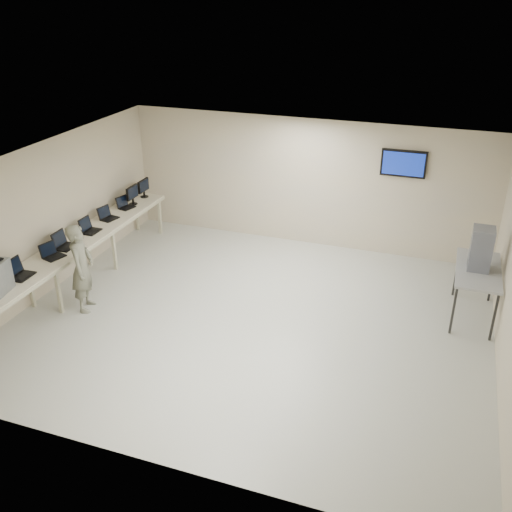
% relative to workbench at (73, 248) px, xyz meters
% --- Properties ---
extents(room, '(8.01, 7.01, 2.81)m').
position_rel_workbench_xyz_m(room, '(3.62, 0.06, 0.58)').
color(room, beige).
rests_on(room, ground).
extents(workbench, '(0.76, 6.00, 0.90)m').
position_rel_workbench_xyz_m(workbench, '(0.00, 0.00, 0.00)').
color(workbench, beige).
rests_on(workbench, ground).
extents(laptop_0, '(0.34, 0.41, 0.31)m').
position_rel_workbench_xyz_m(laptop_0, '(-0.07, -1.36, 0.15)').
color(laptop_0, black).
rests_on(laptop_0, workbench).
extents(laptop_1, '(0.37, 0.40, 0.27)m').
position_rel_workbench_xyz_m(laptop_1, '(-0.01, -0.57, 0.14)').
color(laptop_1, black).
rests_on(laptop_1, workbench).
extents(laptop_2, '(0.33, 0.40, 0.30)m').
position_rel_workbench_xyz_m(laptop_2, '(-0.08, -0.14, 0.15)').
color(laptop_2, black).
rests_on(laptop_2, workbench).
extents(laptop_3, '(0.30, 0.37, 0.29)m').
position_rel_workbench_xyz_m(laptop_3, '(-0.05, 0.63, 0.15)').
color(laptop_3, black).
rests_on(laptop_3, workbench).
extents(laptop_4, '(0.35, 0.39, 0.27)m').
position_rel_workbench_xyz_m(laptop_4, '(-0.07, 1.32, 0.14)').
color(laptop_4, black).
rests_on(laptop_4, workbench).
extents(laptop_5, '(0.34, 0.38, 0.26)m').
position_rel_workbench_xyz_m(laptop_5, '(-0.07, 2.00, 0.14)').
color(laptop_5, black).
rests_on(laptop_5, workbench).
extents(monitor_near, '(0.19, 0.42, 0.42)m').
position_rel_workbench_xyz_m(monitor_near, '(-0.01, 2.26, 0.33)').
color(monitor_near, black).
rests_on(monitor_near, workbench).
extents(monitor_far, '(0.18, 0.42, 0.41)m').
position_rel_workbench_xyz_m(monitor_far, '(-0.01, 2.75, 0.32)').
color(monitor_far, black).
rests_on(monitor_far, workbench).
extents(soldier, '(0.55, 0.68, 1.63)m').
position_rel_workbench_xyz_m(soldier, '(0.63, -0.61, -0.01)').
color(soldier, '#5A5E55').
rests_on(soldier, ground).
extents(side_table, '(0.73, 1.57, 0.94)m').
position_rel_workbench_xyz_m(side_table, '(7.19, 1.40, 0.04)').
color(side_table, gray).
rests_on(side_table, ground).
extents(storage_bins, '(0.35, 0.39, 0.74)m').
position_rel_workbench_xyz_m(storage_bins, '(7.17, 1.40, 0.49)').
color(storage_bins, slate).
rests_on(storage_bins, side_table).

